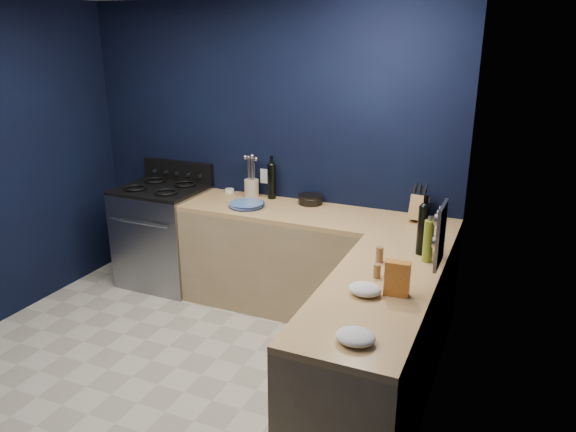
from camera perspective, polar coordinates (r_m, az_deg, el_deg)
The scene contains 26 objects.
floor at distance 4.06m, azimuth -13.46°, elevation -16.87°, with size 3.50×3.50×0.02m, color beige.
wall_back at distance 4.93m, azimuth -2.33°, elevation 6.73°, with size 3.50×0.02×2.60m, color black.
wall_right at distance 2.79m, azimuth 14.71°, elevation -3.36°, with size 0.02×3.50×2.60m, color black.
cab_back at distance 4.68m, azimuth 2.71°, elevation -5.14°, with size 2.30×0.63×0.86m, color tan.
top_back at distance 4.52m, azimuth 2.79°, elevation 0.09°, with size 2.30×0.63×0.04m, color olive.
cab_right at distance 3.49m, azimuth 8.91°, elevation -14.31°, with size 0.63×1.67×0.86m, color tan.
top_right at distance 3.27m, azimuth 9.30°, elevation -7.67°, with size 0.63×1.67×0.04m, color olive.
gas_range at distance 5.35m, azimuth -12.82°, elevation -2.13°, with size 0.76×0.66×0.92m, color gray.
oven_door at distance 5.13m, azimuth -14.87°, elevation -3.36°, with size 0.59×0.02×0.42m, color black.
cooktop at distance 5.21m, azimuth -13.19°, elevation 2.76°, with size 0.76×0.66×0.03m, color black.
backguard at distance 5.42m, azimuth -11.40°, elevation 4.64°, with size 0.76×0.06×0.20m, color black.
spice_panel at distance 3.35m, azimuth 15.70°, elevation -1.94°, with size 0.02×0.28×0.38m, color gray.
wall_outlet at distance 4.96m, azimuth -2.41°, elevation 4.19°, with size 0.09×0.02×0.13m, color white.
plate_stack at distance 4.67m, azimuth -4.38°, elevation 1.19°, with size 0.29×0.29×0.04m, color teal.
ramekin at distance 5.12m, azimuth -6.14°, elevation 2.67°, with size 0.08×0.08×0.03m, color white.
utensil_crock at distance 4.94m, azimuth -3.83°, elevation 2.92°, with size 0.13×0.13×0.16m, color beige.
wine_bottle_back at distance 4.87m, azimuth -1.72°, elevation 3.61°, with size 0.08×0.08×0.31m, color black.
lemon_basket at distance 4.74m, azimuth 2.37°, elevation 1.74°, with size 0.21×0.21×0.08m, color black.
knife_block at distance 4.44m, azimuth 13.53°, elevation 0.83°, with size 0.11×0.18×0.20m, color #9C703F.
wine_bottle_right at distance 3.73m, azimuth 13.98°, elevation -1.49°, with size 0.08×0.08×0.33m, color black.
oil_bottle at distance 3.63m, azimuth 14.46°, elevation -2.58°, with size 0.06×0.06×0.28m, color olive.
spice_jar_near at distance 3.58m, azimuth 9.56°, elevation -4.00°, with size 0.05×0.05×0.10m, color olive.
spice_jar_far at distance 3.36m, azimuth 9.30°, elevation -5.69°, with size 0.05×0.05×0.09m, color olive.
crouton_bag at distance 3.14m, azimuth 11.36°, elevation -6.44°, with size 0.14×0.07×0.20m, color red.
towel_front at distance 3.15m, azimuth 8.05°, elevation -7.60°, with size 0.19×0.16×0.07m, color white.
towel_end at distance 2.70m, azimuth 7.07°, elevation -12.43°, with size 0.20×0.18×0.06m, color white.
Camera 1 is at (2.12, -2.57, 2.32)m, focal length 33.97 mm.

